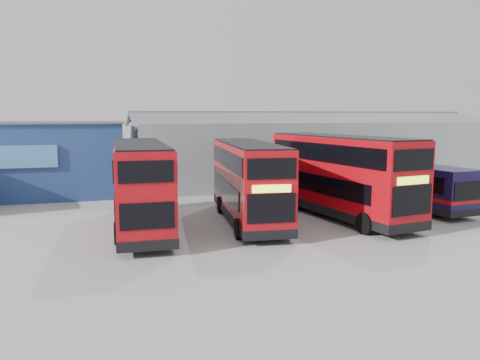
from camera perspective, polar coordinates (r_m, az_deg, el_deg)
ground_plane at (r=20.51m, az=11.35°, el=-7.87°), size 120.00×120.00×0.00m
office_block at (r=35.85m, az=-23.93°, el=2.48°), size 12.30×8.32×5.12m
maintenance_shed at (r=41.34m, az=8.37°, el=3.72°), size 30.50×12.00×5.89m
double_decker_left at (r=23.06m, az=-12.03°, el=-0.81°), size 2.78×10.07×4.23m
double_decker_centre at (r=24.20m, az=1.01°, el=-0.34°), size 3.35×9.96×4.14m
double_decker_right at (r=25.86m, az=12.08°, el=0.36°), size 4.01×10.76×4.45m
single_decker_blue at (r=30.31m, az=19.19°, el=-0.51°), size 3.17×10.05×2.68m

